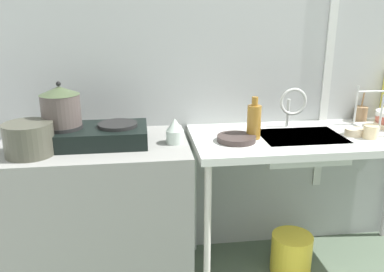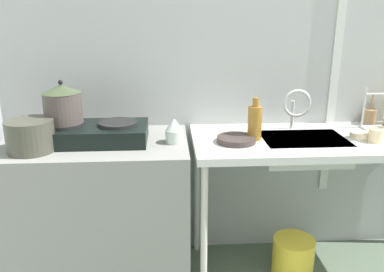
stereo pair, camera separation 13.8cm
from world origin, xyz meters
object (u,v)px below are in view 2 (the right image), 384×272
stove (92,133)px  sink_basin (303,149)px  faucet (296,105)px  frying_pan (236,139)px  small_bowl_on_drainboard (360,135)px  cup_by_rack (376,135)px  percolator (174,131)px  pot_beside_stove (30,136)px  bucket_on_floor (293,257)px  utensil_jar (369,117)px  pot_on_left_burner (62,104)px  bottle_by_sink (255,122)px

stove → sink_basin: 1.14m
faucet → frying_pan: faucet is taller
small_bowl_on_drainboard → frying_pan: bearing=-178.0°
faucet → cup_by_rack: size_ratio=3.14×
stove → percolator: 0.43m
pot_beside_stove → small_bowl_on_drainboard: 1.71m
cup_by_rack → bucket_on_floor: (-0.37, 0.05, -0.76)m
frying_pan → small_bowl_on_drainboard: bearing=2.0°
percolator → bucket_on_floor: 1.05m
percolator → utensil_jar: utensil_jar is taller
stove → pot_beside_stove: size_ratio=2.48×
utensil_jar → pot_beside_stove: bearing=-169.1°
pot_on_left_burner → cup_by_rack: bearing=-3.3°
percolator → bottle_by_sink: size_ratio=0.58×
pot_beside_stove → faucet: size_ratio=0.94×
bottle_by_sink → bucket_on_floor: (0.26, -0.03, -0.82)m
utensil_jar → faucet: bearing=-166.7°
cup_by_rack → small_bowl_on_drainboard: size_ratio=0.75×
pot_beside_stove → cup_by_rack: (1.77, 0.03, -0.04)m
stove → frying_pan: bearing=-4.0°
sink_basin → small_bowl_on_drainboard: size_ratio=4.30×
cup_by_rack → utensil_jar: 0.36m
percolator → cup_by_rack: (1.06, -0.05, -0.03)m
cup_by_rack → bottle_by_sink: bottle_by_sink is taller
bottle_by_sink → small_bowl_on_drainboard: bearing=-1.6°
pot_on_left_burner → bottle_by_sink: bearing=-0.8°
frying_pan → utensil_jar: 0.91m
percolator → bucket_on_floor: (0.69, -0.01, -0.79)m
pot_on_left_burner → small_bowl_on_drainboard: (1.57, -0.03, -0.19)m
cup_by_rack → bucket_on_floor: bearing=173.0°
percolator → pot_on_left_burner: bearing=176.0°
utensil_jar → percolator: bearing=-166.9°
pot_on_left_burner → bottle_by_sink: 1.00m
stove → pot_on_left_burner: 0.21m
bottle_by_sink → utensil_jar: size_ratio=1.21×
utensil_jar → bucket_on_floor: 0.97m
pot_beside_stove → cup_by_rack: size_ratio=2.95×
frying_pan → cup_by_rack: cup_by_rack is taller
pot_on_left_burner → sink_basin: pot_on_left_burner is taller
bottle_by_sink → utensil_jar: bottle_by_sink is taller
frying_pan → small_bowl_on_drainboard: small_bowl_on_drainboard is taller
stove → pot_beside_stove: pot_beside_stove is taller
faucet → cup_by_rack: bearing=-30.2°
small_bowl_on_drainboard → cup_by_rack: bearing=-48.4°
percolator → bucket_on_floor: bearing=-0.7°
pot_beside_stove → utensil_jar: bearing=10.9°
pot_beside_stove → percolator: size_ratio=1.76×
bottle_by_sink → utensil_jar: 0.80m
stove → frying_pan: stove is taller
faucet → pot_on_left_burner: bearing=-174.6°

